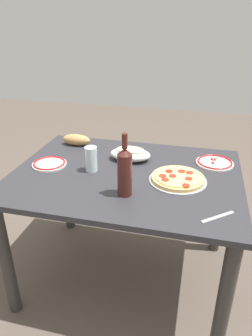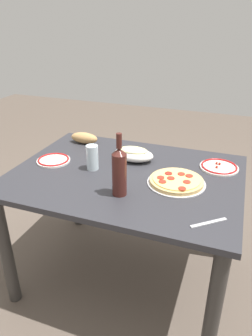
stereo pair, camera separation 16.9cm
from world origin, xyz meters
name	(u,v)px [view 2 (the right image)]	position (x,y,z in m)	size (l,w,h in m)	color
ground_plane	(126,275)	(0.00, 0.00, 0.00)	(8.00, 8.00, 0.00)	brown
dining_table	(126,192)	(0.00, 0.00, 0.62)	(1.23, 0.92, 0.75)	#2D2D33
pepperoni_pizza	(176,181)	(-0.28, 0.02, 0.76)	(0.30, 0.30, 0.03)	#B7B7BC
baked_pasta_dish	(134,154)	(0.02, -0.17, 0.79)	(0.24, 0.15, 0.08)	white
wine_bottle	(119,171)	(-0.05, 0.22, 0.87)	(0.07, 0.07, 0.31)	#471E19
water_glass	(92,157)	(0.19, 0.02, 0.82)	(0.07, 0.07, 0.14)	silver
side_plate_near	(219,167)	(-0.47, -0.24, 0.75)	(0.21, 0.21, 0.02)	white
side_plate_far	(54,160)	(0.45, 0.01, 0.75)	(0.19, 0.19, 0.02)	white
bread_loaf	(84,138)	(0.41, -0.32, 0.78)	(0.19, 0.08, 0.07)	tan
fork_right	(209,223)	(-0.48, 0.31, 0.75)	(0.17, 0.02, 0.01)	#B7B7BC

